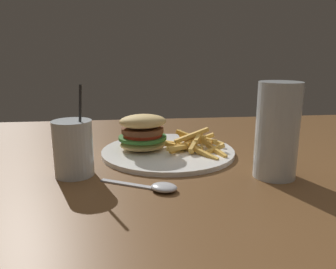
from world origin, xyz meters
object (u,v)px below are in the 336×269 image
meal_plate_near (159,143)px  spoon (159,187)px  juice_glass (73,150)px  beer_glass (277,133)px

meal_plate_near → spoon: size_ratio=2.19×
spoon → juice_glass: bearing=177.7°
juice_glass → spoon: (-0.15, 0.09, -0.04)m
juice_glass → spoon: juice_glass is taller
meal_plate_near → beer_glass: beer_glass is taller
meal_plate_near → juice_glass: (0.17, 0.12, 0.02)m
beer_glass → meal_plate_near: bearing=-39.6°
juice_glass → meal_plate_near: bearing=-146.0°
beer_glass → juice_glass: bearing=-7.8°
spoon → beer_glass: bearing=38.4°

